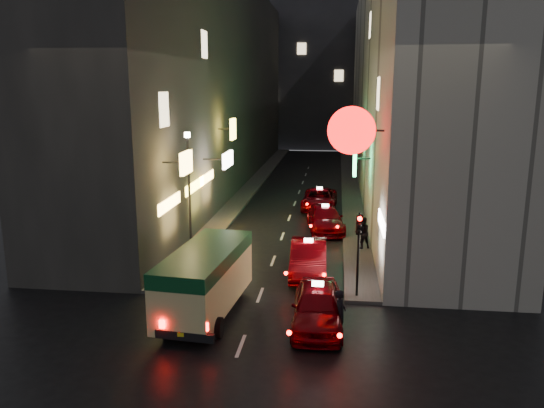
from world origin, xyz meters
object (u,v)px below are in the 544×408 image
at_px(minibus, 206,274).
at_px(traffic_light, 359,237).
at_px(taxi_near, 317,303).
at_px(lamp_post, 189,186).
at_px(pedestrian_crossing, 340,310).

distance_m(minibus, traffic_light, 6.22).
relative_size(minibus, traffic_light, 1.76).
xyz_separation_m(taxi_near, traffic_light, (1.52, 2.61, 1.79)).
height_order(minibus, taxi_near, minibus).
height_order(traffic_light, lamp_post, lamp_post).
height_order(taxi_near, lamp_post, lamp_post).
height_order(pedestrian_crossing, lamp_post, lamp_post).
height_order(minibus, pedestrian_crossing, minibus).
height_order(minibus, lamp_post, lamp_post).
bearing_deg(lamp_post, minibus, -69.79).
distance_m(taxi_near, traffic_light, 3.51).
bearing_deg(minibus, pedestrian_crossing, -12.48).
height_order(minibus, traffic_light, traffic_light).
relative_size(taxi_near, pedestrian_crossing, 3.05).
relative_size(taxi_near, traffic_light, 1.63).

